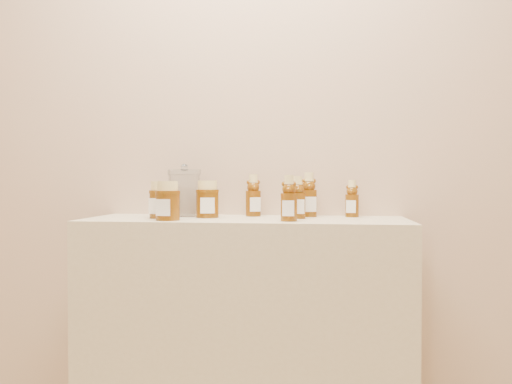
% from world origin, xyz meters
% --- Properties ---
extents(wall_back, '(3.50, 0.02, 2.70)m').
position_xyz_m(wall_back, '(0.00, 1.75, 1.35)').
color(wall_back, tan).
rests_on(wall_back, ground).
extents(display_table, '(1.20, 0.40, 0.90)m').
position_xyz_m(display_table, '(0.00, 1.55, 0.45)').
color(display_table, '#BCAE89').
rests_on(display_table, ground).
extents(bear_bottle_back_left, '(0.08, 0.08, 0.19)m').
position_xyz_m(bear_bottle_back_left, '(0.01, 1.68, 0.99)').
color(bear_bottle_back_left, '#562C06').
rests_on(bear_bottle_back_left, display_table).
extents(bear_bottle_back_mid, '(0.08, 0.08, 0.20)m').
position_xyz_m(bear_bottle_back_mid, '(0.23, 1.68, 1.00)').
color(bear_bottle_back_mid, '#562C06').
rests_on(bear_bottle_back_mid, display_table).
extents(bear_bottle_back_right, '(0.07, 0.07, 0.16)m').
position_xyz_m(bear_bottle_back_right, '(0.40, 1.68, 0.98)').
color(bear_bottle_back_right, '#562C06').
rests_on(bear_bottle_back_right, display_table).
extents(bear_bottle_front_left, '(0.06, 0.06, 0.18)m').
position_xyz_m(bear_bottle_front_left, '(0.17, 1.45, 0.99)').
color(bear_bottle_front_left, '#562C06').
rests_on(bear_bottle_front_left, display_table).
extents(bear_bottle_front_right, '(0.07, 0.07, 0.18)m').
position_xyz_m(bear_bottle_front_right, '(0.19, 1.58, 0.99)').
color(bear_bottle_front_right, '#562C06').
rests_on(bear_bottle_front_right, display_table).
extents(honey_jar_left, '(0.10, 0.10, 0.14)m').
position_xyz_m(honey_jar_left, '(-0.32, 1.53, 0.97)').
color(honey_jar_left, '#562C06').
rests_on(honey_jar_left, display_table).
extents(honey_jar_back, '(0.11, 0.11, 0.14)m').
position_xyz_m(honey_jar_back, '(-0.15, 1.58, 0.97)').
color(honey_jar_back, '#562C06').
rests_on(honey_jar_back, display_table).
extents(honey_jar_front, '(0.10, 0.10, 0.14)m').
position_xyz_m(honey_jar_front, '(-0.26, 1.43, 0.97)').
color(honey_jar_front, '#562C06').
rests_on(honey_jar_front, display_table).
extents(glass_canister, '(0.15, 0.15, 0.20)m').
position_xyz_m(glass_canister, '(-0.26, 1.64, 1.00)').
color(glass_canister, white).
rests_on(glass_canister, display_table).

